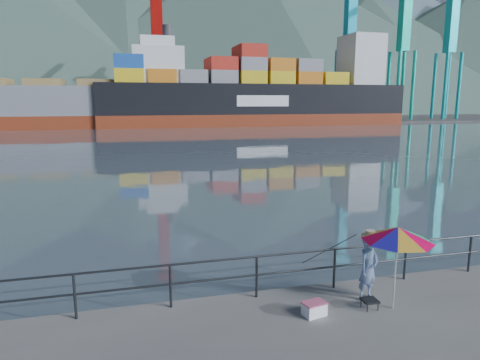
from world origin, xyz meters
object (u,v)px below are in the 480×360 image
at_px(bulk_carrier, 71,103).
at_px(beach_umbrella, 398,234).
at_px(container_ship, 263,94).
at_px(fisherman, 368,268).
at_px(cooler_bag, 314,309).

bearing_deg(bulk_carrier, beach_umbrella, -78.58).
bearing_deg(beach_umbrella, container_ship, 74.33).
relative_size(fisherman, beach_umbrella, 0.80).
height_order(cooler_bag, container_ship, container_ship).
bearing_deg(cooler_bag, bulk_carrier, 88.50).
distance_m(fisherman, beach_umbrella, 1.16).
xyz_separation_m(bulk_carrier, container_ship, (35.60, -0.39, 1.75)).
bearing_deg(container_ship, fisherman, -106.01).
bearing_deg(container_ship, bulk_carrier, 179.37).
relative_size(cooler_bag, container_ship, 0.01).
xyz_separation_m(cooler_bag, container_ship, (22.49, 73.46, 5.70)).
xyz_separation_m(beach_umbrella, bulk_carrier, (-14.95, 74.01, 2.37)).
bearing_deg(beach_umbrella, cooler_bag, 175.18).
distance_m(fisherman, bulk_carrier, 74.96).
height_order(fisherman, bulk_carrier, bulk_carrier).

